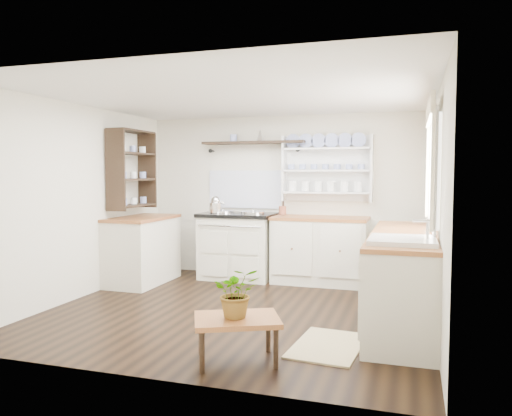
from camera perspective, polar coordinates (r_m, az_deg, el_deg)
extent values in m
cube|color=black|center=(5.53, -1.96, -11.59)|extent=(4.00, 3.80, 0.01)
cube|color=beige|center=(7.16, 3.07, 1.31)|extent=(4.00, 0.02, 2.30)
cube|color=beige|center=(5.04, 19.98, -0.08)|extent=(0.02, 3.80, 2.30)
cube|color=beige|center=(6.29, -19.44, 0.71)|extent=(0.02, 3.80, 2.30)
cube|color=white|center=(5.39, -2.02, 12.68)|extent=(4.00, 3.80, 0.01)
cube|color=white|center=(5.18, 19.56, 3.91)|extent=(0.04, 1.40, 1.00)
cube|color=white|center=(5.18, 19.34, 3.92)|extent=(0.02, 1.50, 1.10)
cube|color=beige|center=(5.21, 19.27, 10.31)|extent=(0.04, 1.55, 0.18)
cube|color=silver|center=(7.08, -2.11, -4.52)|extent=(0.99, 0.65, 0.88)
cube|color=black|center=(7.02, -2.12, -0.78)|extent=(1.03, 0.69, 0.05)
cylinder|color=silver|center=(7.10, -3.86, -0.41)|extent=(0.34, 0.34, 0.03)
cylinder|color=silver|center=(6.95, -0.34, -0.50)|extent=(0.34, 0.34, 0.03)
cylinder|color=silver|center=(6.69, -3.15, -2.09)|extent=(0.90, 0.02, 0.02)
cube|color=beige|center=(6.81, 7.33, -4.87)|extent=(1.25, 0.60, 0.88)
cube|color=brown|center=(6.75, 7.37, -1.18)|extent=(1.27, 0.63, 0.04)
cube|color=beige|center=(5.23, 16.43, -7.71)|extent=(0.60, 2.40, 0.88)
cube|color=brown|center=(5.16, 16.53, -2.92)|extent=(0.62, 2.43, 0.04)
cube|color=white|center=(4.43, 16.35, -5.09)|extent=(0.55, 0.60, 0.28)
cylinder|color=silver|center=(4.40, 19.01, -2.58)|extent=(0.02, 0.02, 0.22)
cube|color=beige|center=(6.95, -12.84, -4.76)|extent=(0.60, 1.10, 0.88)
cube|color=brown|center=(6.89, -12.90, -1.14)|extent=(0.62, 1.13, 0.04)
cube|color=white|center=(6.99, 8.22, 4.49)|extent=(1.20, 0.03, 0.90)
cube|color=white|center=(6.91, 8.10, 4.50)|extent=(1.20, 0.22, 0.02)
cylinder|color=navy|center=(6.92, 8.14, 6.73)|extent=(0.20, 0.02, 0.20)
cube|color=black|center=(7.15, -0.30, 7.49)|extent=(1.50, 0.24, 0.04)
cone|color=black|center=(7.43, -4.95, 6.49)|extent=(0.06, 0.20, 0.06)
cone|color=black|center=(7.04, 4.96, 6.63)|extent=(0.06, 0.20, 0.06)
cube|color=black|center=(6.94, -13.98, 4.41)|extent=(0.28, 0.80, 1.05)
cylinder|color=brown|center=(6.94, 3.04, -0.28)|extent=(0.10, 0.10, 0.12)
cube|color=brown|center=(4.02, -2.19, -12.64)|extent=(0.80, 0.70, 0.04)
cylinder|color=black|center=(3.88, -6.19, -16.04)|extent=(0.04, 0.04, 0.32)
cylinder|color=black|center=(4.23, -6.31, -14.32)|extent=(0.04, 0.04, 0.32)
cylinder|color=black|center=(3.93, 2.29, -15.75)|extent=(0.04, 0.04, 0.32)
cylinder|color=black|center=(4.28, 1.42, -14.09)|extent=(0.04, 0.04, 0.32)
imported|color=#3F7233|center=(3.96, -2.20, -9.59)|extent=(0.46, 0.43, 0.40)
cube|color=#9D8A5B|center=(4.49, 8.23, -15.30)|extent=(0.62, 0.90, 0.02)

